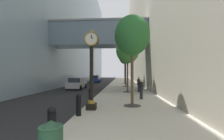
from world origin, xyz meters
name	(u,v)px	position (x,y,z in m)	size (l,w,h in m)	color
ground_plane	(109,85)	(0.00, 27.00, 0.00)	(110.00, 110.00, 0.00)	#262628
sidewalk_right	(124,83)	(2.88, 30.00, 0.07)	(5.76, 80.00, 0.14)	beige
building_block_left	(57,12)	(-11.51, 29.93, 15.48)	(22.14, 80.00, 31.07)	#849EB2
building_block_right	(159,9)	(10.26, 30.00, 15.60)	(9.00, 80.00, 31.19)	#A89E89
street_clock	(91,65)	(0.60, 6.79, 2.69)	(0.84, 0.55, 4.64)	black
bollard_nearest	(52,123)	(0.23, 2.59, 0.71)	(0.28, 0.28, 1.09)	black
bollard_second	(79,104)	(0.23, 5.48, 0.71)	(0.28, 0.28, 1.09)	black
bollard_third	(90,95)	(0.23, 8.38, 0.71)	(0.28, 0.28, 1.09)	black
street_tree_near	(132,36)	(3.03, 7.91, 4.65)	(2.27, 2.27, 5.85)	#333335
street_tree_mid_near	(128,50)	(3.03, 15.00, 4.76)	(2.56, 2.56, 6.12)	#333335
street_tree_mid_far	(126,54)	(3.03, 22.10, 5.19)	(2.51, 2.51, 6.52)	#333335
street_tree_far	(125,58)	(3.03, 29.19, 5.30)	(2.18, 2.18, 6.45)	#333335
pedestrian_walking	(139,84)	(4.26, 15.01, 1.02)	(0.49, 0.39, 1.67)	#23232D
pedestrian_by_clock	(141,89)	(3.93, 10.45, 0.99)	(0.48, 0.48, 1.62)	#23232D
car_blue_near	(96,79)	(-3.75, 33.81, 0.83)	(2.09, 4.46, 1.72)	navy
car_silver_mid	(77,84)	(-3.95, 19.15, 0.77)	(2.04, 4.18, 1.58)	#B7BABF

